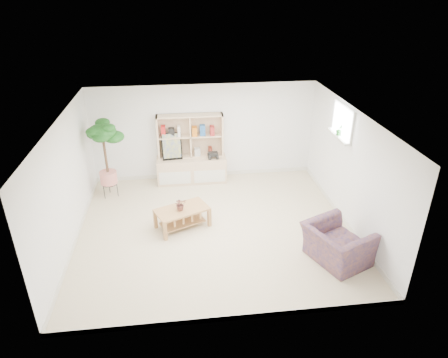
{
  "coord_description": "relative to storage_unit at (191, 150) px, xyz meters",
  "views": [
    {
      "loc": [
        -0.65,
        -6.86,
        4.61
      ],
      "look_at": [
        0.24,
        0.34,
        0.96
      ],
      "focal_mm": 32.0,
      "sensor_mm": 36.0,
      "label": 1
    }
  ],
  "objects": [
    {
      "name": "floor",
      "position": [
        0.35,
        -2.24,
        -0.86
      ],
      "size": [
        5.5,
        5.0,
        0.01
      ],
      "primitive_type": "cube",
      "color": "beige",
      "rests_on": "ground"
    },
    {
      "name": "window",
      "position": [
        3.08,
        -1.64,
        1.14
      ],
      "size": [
        0.1,
        0.98,
        0.68
      ],
      "primitive_type": null,
      "color": "white",
      "rests_on": "walls"
    },
    {
      "name": "ceiling",
      "position": [
        0.35,
        -2.24,
        1.54
      ],
      "size": [
        5.5,
        5.0,
        0.01
      ],
      "primitive_type": "cube",
      "color": "white",
      "rests_on": "walls"
    },
    {
      "name": "coffee_table",
      "position": [
        -0.3,
        -2.09,
        -0.64
      ],
      "size": [
        1.19,
        0.95,
        0.43
      ],
      "primitive_type": null,
      "rotation": [
        0.0,
        0.0,
        0.42
      ],
      "color": "#B27A4A",
      "rests_on": "floor"
    },
    {
      "name": "window_sill",
      "position": [
        3.02,
        -1.64,
        0.82
      ],
      "size": [
        0.14,
        1.0,
        0.04
      ],
      "primitive_type": "cube",
      "color": "silver",
      "rests_on": "walls"
    },
    {
      "name": "armchair",
      "position": [
        2.43,
        -3.53,
        -0.46
      ],
      "size": [
        1.28,
        1.35,
        0.79
      ],
      "primitive_type": "imported",
      "rotation": [
        0.0,
        0.0,
        1.98
      ],
      "color": "navy",
      "rests_on": "floor"
    },
    {
      "name": "baseboard",
      "position": [
        0.35,
        -2.24,
        -0.81
      ],
      "size": [
        5.5,
        5.0,
        0.1
      ],
      "primitive_type": null,
      "color": "silver",
      "rests_on": "floor"
    },
    {
      "name": "storage_unit",
      "position": [
        0.0,
        0.0,
        0.0
      ],
      "size": [
        1.71,
        0.58,
        1.71
      ],
      "primitive_type": null,
      "color": "beige",
      "rests_on": "floor"
    },
    {
      "name": "floor_tree",
      "position": [
        -1.95,
        -0.55,
        0.07
      ],
      "size": [
        0.83,
        0.83,
        1.85
      ],
      "primitive_type": null,
      "rotation": [
        0.0,
        0.0,
        -0.25
      ],
      "color": "#114D18",
      "rests_on": "floor"
    },
    {
      "name": "walls",
      "position": [
        0.35,
        -2.24,
        0.34
      ],
      "size": [
        5.51,
        5.01,
        2.4
      ],
      "color": "white",
      "rests_on": "floor"
    },
    {
      "name": "sill_plant",
      "position": [
        3.02,
        -1.64,
        0.97
      ],
      "size": [
        0.16,
        0.15,
        0.25
      ],
      "primitive_type": "imported",
      "rotation": [
        0.0,
        0.0,
        0.31
      ],
      "color": "#114D18",
      "rests_on": "window_sill"
    },
    {
      "name": "poster",
      "position": [
        -0.46,
        -0.03,
        0.12
      ],
      "size": [
        0.49,
        0.17,
        0.67
      ],
      "primitive_type": null,
      "rotation": [
        0.0,
        0.0,
        0.12
      ],
      "color": "yellow",
      "rests_on": "storage_unit"
    },
    {
      "name": "table_plant",
      "position": [
        -0.33,
        -2.13,
        -0.29
      ],
      "size": [
        0.28,
        0.26,
        0.26
      ],
      "primitive_type": "imported",
      "rotation": [
        0.0,
        0.0,
        0.27
      ],
      "color": "#124A1C",
      "rests_on": "coffee_table"
    },
    {
      "name": "toy_truck",
      "position": [
        0.53,
        -0.1,
        -0.12
      ],
      "size": [
        0.35,
        0.25,
        0.18
      ],
      "primitive_type": null,
      "rotation": [
        0.0,
        0.0,
        0.05
      ],
      "color": "black",
      "rests_on": "storage_unit"
    }
  ]
}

